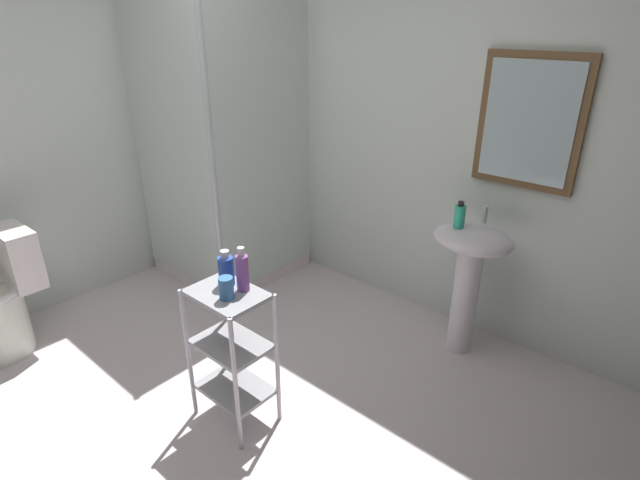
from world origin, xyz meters
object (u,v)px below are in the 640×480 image
object	(u,v)px
conditioner_bottle_purple	(242,272)
rinse_cup	(226,288)
storage_cart	(232,346)
toilet	(0,305)
hand_soap_bottle	(460,216)
shower_stall	(228,220)
pedestal_sink	(469,265)
shampoo_bottle_blue	(226,270)

from	to	relation	value
conditioner_bottle_purple	rinse_cup	size ratio (longest dim) A/B	2.06
conditioner_bottle_purple	rinse_cup	xyz separation A→B (m)	(0.00, -0.10, -0.04)
storage_cart	rinse_cup	bearing A→B (deg)	-36.83
toilet	hand_soap_bottle	size ratio (longest dim) A/B	5.01
toilet	conditioner_bottle_purple	xyz separation A→B (m)	(1.55, 0.62, 0.52)
shower_stall	pedestal_sink	xyz separation A→B (m)	(1.84, 0.30, 0.12)
toilet	storage_cart	world-z (taller)	toilet
shower_stall	conditioner_bottle_purple	xyz separation A→B (m)	(1.29, -0.93, 0.37)
hand_soap_bottle	rinse_cup	xyz separation A→B (m)	(-0.47, -1.29, -0.08)
toilet	conditioner_bottle_purple	distance (m)	1.75
rinse_cup	shower_stall	bearing A→B (deg)	141.46
pedestal_sink	toilet	size ratio (longest dim) A/B	1.07
conditioner_bottle_purple	pedestal_sink	bearing A→B (deg)	65.78
shower_stall	shampoo_bottle_blue	bearing A→B (deg)	-38.44
pedestal_sink	shampoo_bottle_blue	bearing A→B (deg)	-117.61
shower_stall	pedestal_sink	world-z (taller)	shower_stall
storage_cart	pedestal_sink	bearing A→B (deg)	65.38
toilet	rinse_cup	xyz separation A→B (m)	(1.55, 0.52, 0.48)
pedestal_sink	storage_cart	distance (m)	1.43
toilet	storage_cart	xyz separation A→B (m)	(1.51, 0.55, 0.12)
shampoo_bottle_blue	rinse_cup	size ratio (longest dim) A/B	1.67
toilet	shampoo_bottle_blue	bearing A→B (deg)	22.55
shower_stall	shampoo_bottle_blue	size ratio (longest dim) A/B	11.36
rinse_cup	conditioner_bottle_purple	bearing A→B (deg)	91.39
pedestal_sink	toilet	world-z (taller)	pedestal_sink
pedestal_sink	shampoo_bottle_blue	distance (m)	1.43
hand_soap_bottle	shower_stall	bearing A→B (deg)	-171.34
toilet	hand_soap_bottle	world-z (taller)	hand_soap_bottle
shampoo_bottle_blue	rinse_cup	distance (m)	0.13
conditioner_bottle_purple	shampoo_bottle_blue	distance (m)	0.10
pedestal_sink	toilet	bearing A→B (deg)	-138.69
pedestal_sink	hand_soap_bottle	xyz separation A→B (m)	(-0.08, -0.04, 0.30)
conditioner_bottle_purple	storage_cart	bearing A→B (deg)	-121.45
shower_stall	rinse_cup	distance (m)	1.68
toilet	shower_stall	bearing A→B (deg)	80.26
shower_stall	pedestal_sink	size ratio (longest dim) A/B	2.47
pedestal_sink	conditioner_bottle_purple	bearing A→B (deg)	-114.22
storage_cart	conditioner_bottle_purple	world-z (taller)	conditioner_bottle_purple
hand_soap_bottle	rinse_cup	world-z (taller)	hand_soap_bottle
hand_soap_bottle	conditioner_bottle_purple	world-z (taller)	hand_soap_bottle
shower_stall	conditioner_bottle_purple	distance (m)	1.63
storage_cart	conditioner_bottle_purple	bearing A→B (deg)	58.55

